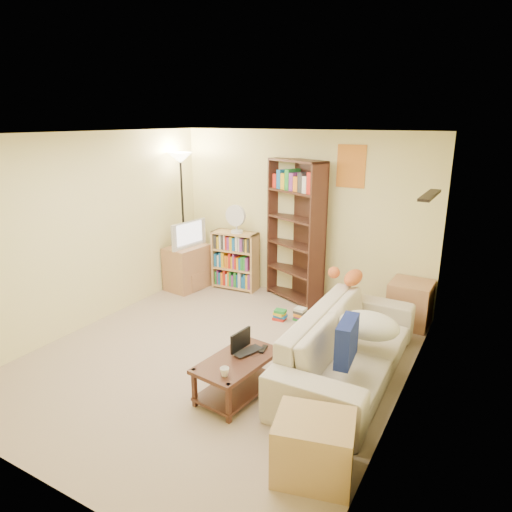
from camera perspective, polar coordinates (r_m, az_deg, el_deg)
name	(u,v)px	position (r m, az deg, el deg)	size (l,w,h in m)	color
room	(217,219)	(4.86, -4.94, 4.59)	(4.50, 4.54, 2.52)	#CAB397
sofa	(350,346)	(5.01, 11.61, -10.90)	(0.97, 2.38, 0.69)	beige
navy_pillow	(347,341)	(4.40, 11.28, -10.36)	(0.46, 0.14, 0.41)	navy
cream_blanket	(369,325)	(4.91, 13.90, -8.43)	(0.64, 0.46, 0.27)	beige
tabby_cat	(350,277)	(5.72, 11.65, -2.54)	(0.54, 0.20, 0.19)	orange
coffee_table	(237,372)	(4.64, -2.33, -14.30)	(0.60, 0.94, 0.40)	#49261C
laptop	(251,353)	(4.63, -0.64, -12.07)	(0.29, 0.36, 0.02)	black
laptop_screen	(241,340)	(4.65, -1.93, -10.46)	(0.01, 0.30, 0.20)	white
mug	(225,372)	(4.29, -3.95, -14.25)	(0.11, 0.11, 0.08)	white
tv_remote	(263,349)	(4.71, 0.91, -11.56)	(0.05, 0.16, 0.02)	black
tv_stand	(187,267)	(7.42, -8.61, -1.41)	(0.47, 0.65, 0.70)	tan
television	(186,234)	(7.27, -8.80, 2.76)	(0.18, 0.72, 0.41)	black
tall_bookshelf	(296,228)	(6.72, 4.97, 3.50)	(0.99, 0.67, 2.10)	#422119
short_bookshelf	(235,261)	(7.31, -2.62, -0.57)	(0.75, 0.35, 0.94)	tan
desk_fan	(236,218)	(7.06, -2.53, 4.71)	(0.33, 0.19, 0.45)	white
floor_lamp	(181,181)	(7.24, -9.32, 9.22)	(0.37, 0.37, 2.16)	black
side_table	(410,303)	(6.41, 18.68, -5.63)	(0.52, 0.52, 0.60)	tan
end_cabinet	(314,447)	(3.79, 7.24, -22.62)	(0.59, 0.49, 0.49)	tan
book_stacks	(303,315)	(6.27, 5.86, -7.29)	(0.68, 0.35, 0.22)	red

